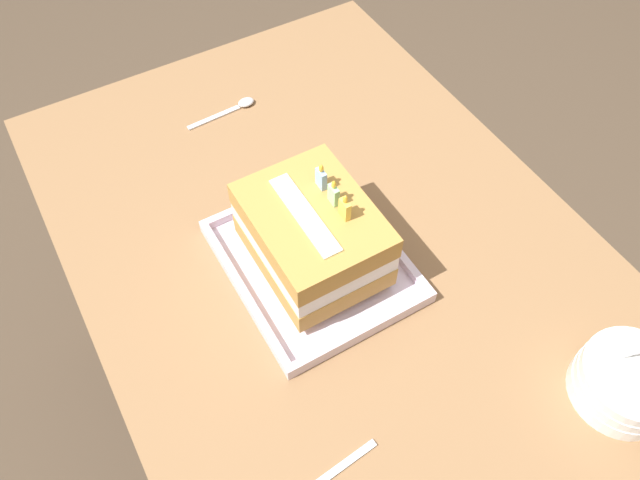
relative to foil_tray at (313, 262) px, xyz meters
name	(u,v)px	position (x,y,z in m)	size (l,w,h in m)	color
ground_plane	(324,397)	(-0.03, 0.05, -0.69)	(8.00, 8.00, 0.00)	#4C3D2D
dining_table	(326,271)	(-0.03, 0.05, -0.11)	(1.09, 0.78, 0.69)	olive
foil_tray	(313,262)	(0.00, 0.00, 0.00)	(0.30, 0.25, 0.02)	silver
birthday_cake	(313,235)	(0.00, 0.00, 0.07)	(0.21, 0.17, 0.15)	#BB8940
bowl_stack	(626,382)	(0.39, 0.26, 0.02)	(0.14, 0.14, 0.12)	white
serving_spoon_near_tray	(237,106)	(-0.39, 0.05, 0.00)	(0.03, 0.14, 0.01)	silver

